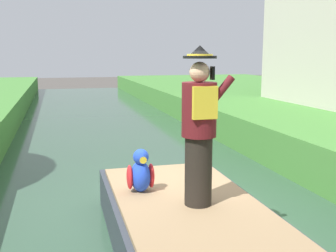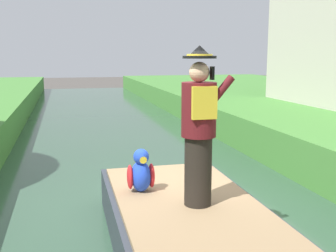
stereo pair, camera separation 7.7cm
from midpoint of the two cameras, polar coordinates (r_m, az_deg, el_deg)
name	(u,v)px [view 1 (the left image)]	position (r m, az deg, el deg)	size (l,w,h in m)	color
ground_plane	(168,225)	(6.14, -0.43, -13.68)	(80.00, 80.00, 0.00)	#4C4742
canal_water	(168,222)	(6.12, -0.43, -13.25)	(5.48, 48.00, 0.10)	#33513D
boat	(195,235)	(4.91, 3.31, -14.87)	(1.84, 4.22, 0.61)	#333842
person_pirate	(199,127)	(4.70, 3.93, -0.19)	(0.61, 0.42, 1.85)	black
parrot_plush	(141,173)	(5.31, -4.25, -6.57)	(0.36, 0.35, 0.57)	blue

